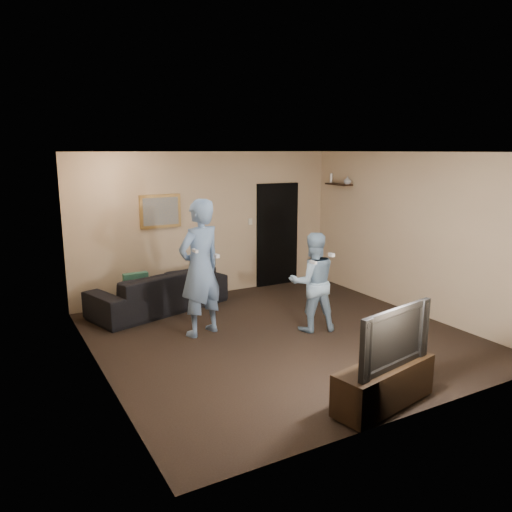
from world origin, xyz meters
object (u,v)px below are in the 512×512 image
sofa (159,290)px  television (387,335)px  wii_player_left (200,268)px  wii_player_right (313,282)px  tv_console (384,384)px

sofa → television: bearing=86.6°
wii_player_left → wii_player_right: bearing=-23.0°
wii_player_left → wii_player_right: (1.50, -0.64, -0.25)m
tv_console → wii_player_right: (0.67, 2.24, 0.48)m
sofa → tv_console: sofa is taller
wii_player_left → wii_player_right: size_ratio=1.34×
tv_console → wii_player_left: 3.08m
sofa → television: television is taller
sofa → tv_console: 4.38m
television → wii_player_right: wii_player_right is taller
tv_console → television: (0.00, 0.00, 0.54)m
sofa → television: 4.40m
wii_player_right → tv_console: bearing=-106.8°
wii_player_right → wii_player_left: bearing=157.0°
tv_console → wii_player_right: size_ratio=0.84×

